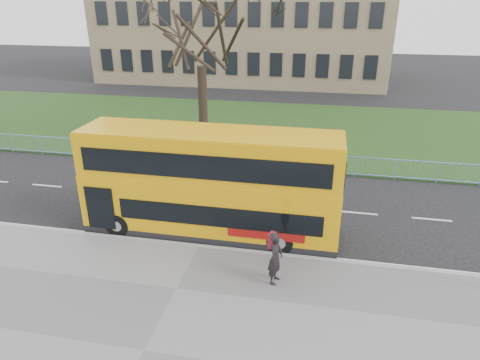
# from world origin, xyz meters

# --- Properties ---
(ground) EXTENTS (120.00, 120.00, 0.00)m
(ground) POSITION_xyz_m (0.00, 0.00, 0.00)
(ground) COLOR black
(ground) RESTS_ON ground
(pavement) EXTENTS (80.00, 10.50, 0.12)m
(pavement) POSITION_xyz_m (0.00, -6.75, 0.06)
(pavement) COLOR slate
(pavement) RESTS_ON ground
(kerb) EXTENTS (80.00, 0.20, 0.14)m
(kerb) POSITION_xyz_m (0.00, -1.55, 0.07)
(kerb) COLOR gray
(kerb) RESTS_ON ground
(grass_verge) EXTENTS (80.00, 15.40, 0.08)m
(grass_verge) POSITION_xyz_m (0.00, 14.30, 0.04)
(grass_verge) COLOR #1F3814
(grass_verge) RESTS_ON ground
(guard_railing) EXTENTS (40.00, 0.12, 1.10)m
(guard_railing) POSITION_xyz_m (0.00, 6.60, 0.55)
(guard_railing) COLOR #78A5D6
(guard_railing) RESTS_ON ground
(bare_tree) EXTENTS (7.99, 7.99, 11.42)m
(bare_tree) POSITION_xyz_m (-3.00, 10.00, 5.79)
(bare_tree) COLOR black
(bare_tree) RESTS_ON grass_verge
(civic_building) EXTENTS (30.00, 15.00, 14.00)m
(civic_building) POSITION_xyz_m (-5.00, 35.00, 7.00)
(civic_building) COLOR #7F7150
(civic_building) RESTS_ON ground
(yellow_bus) EXTENTS (9.78, 2.39, 4.10)m
(yellow_bus) POSITION_xyz_m (0.14, -0.24, 2.20)
(yellow_bus) COLOR #DF9E09
(yellow_bus) RESTS_ON ground
(pedestrian) EXTENTS (0.55, 0.73, 1.79)m
(pedestrian) POSITION_xyz_m (3.02, -3.16, 1.02)
(pedestrian) COLOR black
(pedestrian) RESTS_ON pavement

